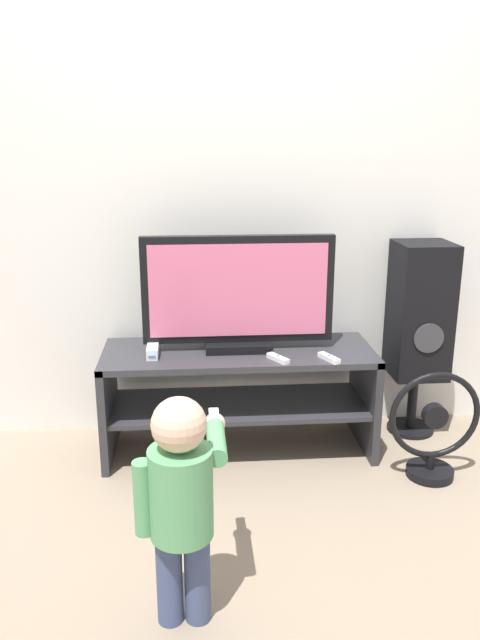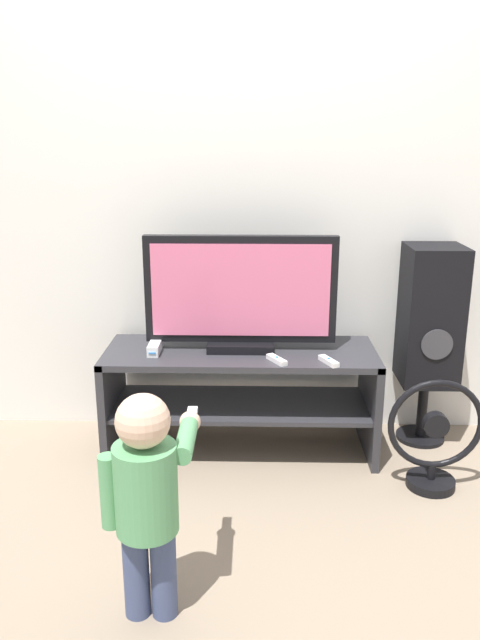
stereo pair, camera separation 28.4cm
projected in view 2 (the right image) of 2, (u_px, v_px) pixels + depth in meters
The scene contains 10 objects.
ground_plane at pixel (239, 472), 2.91m from camera, with size 16.00×16.00×0.00m, color gray.
wall_back at pixel (242, 180), 3.07m from camera, with size 10.00×0.06×2.60m.
tv_stand at pixel (240, 383), 3.04m from camera, with size 1.30×0.47×0.52m.
television at pixel (241, 295), 2.93m from camera, with size 0.90×0.20×0.55m.
game_console at pixel (155, 347), 2.96m from camera, with size 0.05×0.18×0.05m.
remote_primary at pixel (329, 361), 2.81m from camera, with size 0.09×0.13×0.03m.
remote_secondary at pixel (277, 360), 2.82m from camera, with size 0.10×0.13×0.03m.
child at pixel (147, 489), 1.93m from camera, with size 0.29×0.45×0.77m.
speaker_tower at pixel (430, 320), 3.05m from camera, with size 0.27×0.29×1.01m.
floor_fan at pixel (434, 440), 2.72m from camera, with size 0.42×0.21×0.51m.
Camera 2 is at (0.07, -2.59, 1.50)m, focal length 35.00 mm.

